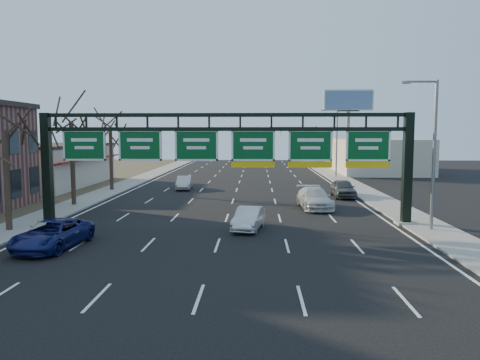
{
  "coord_description": "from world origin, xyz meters",
  "views": [
    {
      "loc": [
        2.06,
        -22.15,
        5.91
      ],
      "look_at": [
        1.11,
        4.63,
        3.2
      ],
      "focal_mm": 35.0,
      "sensor_mm": 36.0,
      "label": 1
    }
  ],
  "objects_px": {
    "car_blue_suv": "(53,234)",
    "car_silver_sedan": "(249,218)",
    "car_white_wagon": "(314,198)",
    "sign_gantry": "(227,153)"
  },
  "relations": [
    {
      "from": "car_blue_suv",
      "to": "car_silver_sedan",
      "type": "bearing_deg",
      "value": 33.54
    },
    {
      "from": "car_white_wagon",
      "to": "car_blue_suv",
      "type": "bearing_deg",
      "value": -142.63
    },
    {
      "from": "sign_gantry",
      "to": "car_white_wagon",
      "type": "distance_m",
      "value": 9.81
    },
    {
      "from": "car_blue_suv",
      "to": "car_silver_sedan",
      "type": "relative_size",
      "value": 1.27
    },
    {
      "from": "car_blue_suv",
      "to": "car_white_wagon",
      "type": "bearing_deg",
      "value": 48.15
    },
    {
      "from": "car_silver_sedan",
      "to": "car_white_wagon",
      "type": "height_order",
      "value": "car_white_wagon"
    },
    {
      "from": "car_blue_suv",
      "to": "car_white_wagon",
      "type": "xyz_separation_m",
      "value": [
        15.0,
        13.28,
        0.08
      ]
    },
    {
      "from": "sign_gantry",
      "to": "car_silver_sedan",
      "type": "bearing_deg",
      "value": -52.76
    },
    {
      "from": "sign_gantry",
      "to": "car_silver_sedan",
      "type": "relative_size",
      "value": 5.99
    },
    {
      "from": "car_white_wagon",
      "to": "sign_gantry",
      "type": "bearing_deg",
      "value": -139.65
    }
  ]
}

